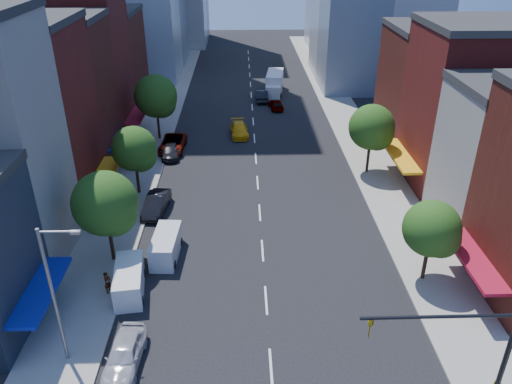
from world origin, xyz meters
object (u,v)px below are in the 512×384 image
at_px(box_truck, 274,84).
at_px(pedestrian_far, 94,223).
at_px(traffic_car_far, 276,104).
at_px(taxi, 239,130).
at_px(parked_car_rear, 171,151).
at_px(traffic_car_oncoming, 262,95).
at_px(cargo_van_near, 129,281).
at_px(pedestrian_near, 107,282).
at_px(parked_car_front, 124,354).
at_px(parked_car_third, 172,144).
at_px(cargo_van_far, 166,247).
at_px(parked_car_second, 156,204).

xyz_separation_m(box_truck, pedestrian_far, (-17.53, -39.73, -0.51)).
bearing_deg(traffic_car_far, taxi, 55.20).
xyz_separation_m(parked_car_rear, taxi, (7.66, 6.40, 0.07)).
xyz_separation_m(traffic_car_oncoming, box_truck, (2.11, 3.71, 0.67)).
xyz_separation_m(cargo_van_near, taxi, (7.64, 30.05, -0.24)).
bearing_deg(traffic_car_oncoming, pedestrian_far, 66.81).
xyz_separation_m(taxi, box_truck, (5.45, 17.58, 0.75)).
distance_m(parked_car_rear, pedestrian_near, 23.74).
relative_size(traffic_car_oncoming, traffic_car_far, 1.18).
height_order(parked_car_front, pedestrian_far, pedestrian_far).
xyz_separation_m(parked_car_rear, pedestrian_near, (-1.48, -23.69, 0.31)).
bearing_deg(traffic_car_far, traffic_car_oncoming, -72.06).
xyz_separation_m(traffic_car_oncoming, traffic_car_far, (1.84, -3.91, -0.10)).
xyz_separation_m(parked_car_third, pedestrian_far, (-4.43, -17.53, 0.17)).
distance_m(cargo_van_near, pedestrian_far, 9.06).
relative_size(cargo_van_far, box_truck, 0.58).
distance_m(parked_car_second, parked_car_third, 14.07).
xyz_separation_m(parked_car_third, traffic_car_oncoming, (11.00, 18.49, 0.00)).
relative_size(parked_car_second, cargo_van_far, 1.04).
xyz_separation_m(parked_car_second, cargo_van_far, (1.79, -7.13, 0.16)).
relative_size(parked_car_front, parked_car_rear, 1.04).
bearing_deg(traffic_car_oncoming, parked_car_second, 71.65).
distance_m(parked_car_second, pedestrian_near, 11.54).
xyz_separation_m(parked_car_rear, cargo_van_far, (1.99, -19.40, 0.30)).
bearing_deg(traffic_car_far, parked_car_second, 58.88).
bearing_deg(traffic_car_far, cargo_van_near, 64.92).
distance_m(parked_car_third, taxi, 8.94).
bearing_deg(parked_car_second, parked_car_rear, 97.09).
bearing_deg(cargo_van_far, parked_car_second, 107.39).
bearing_deg(cargo_van_near, box_truck, 67.09).
distance_m(parked_car_second, parked_car_rear, 12.28).
bearing_deg(box_truck, traffic_car_far, -84.71).
bearing_deg(box_truck, traffic_car_oncoming, -112.33).
distance_m(traffic_car_oncoming, box_truck, 4.32).
bearing_deg(traffic_car_oncoming, parked_car_third, 59.24).
relative_size(parked_car_second, pedestrian_far, 2.96).
relative_size(parked_car_rear, taxi, 0.90).
distance_m(traffic_car_far, box_truck, 7.66).
height_order(box_truck, pedestrian_far, box_truck).
relative_size(parked_car_second, traffic_car_oncoming, 0.99).
bearing_deg(pedestrian_far, box_truck, 166.92).
relative_size(parked_car_second, parked_car_rear, 1.07).
bearing_deg(traffic_car_far, parked_car_front, 68.42).
xyz_separation_m(cargo_van_near, box_truck, (13.09, 47.63, 0.50)).
relative_size(parked_car_front, traffic_car_oncoming, 0.97).
height_order(taxi, traffic_car_oncoming, traffic_car_oncoming).
height_order(traffic_car_oncoming, traffic_car_far, traffic_car_oncoming).
xyz_separation_m(parked_car_rear, traffic_car_oncoming, (11.00, 20.28, 0.15)).
bearing_deg(traffic_car_far, pedestrian_near, 63.02).
height_order(parked_car_second, traffic_car_far, parked_car_second).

